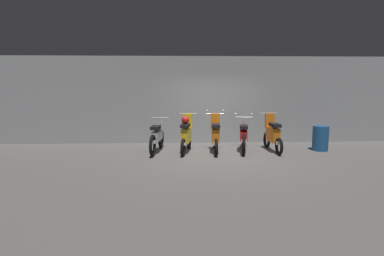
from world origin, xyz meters
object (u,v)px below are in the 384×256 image
Objects in this scene: motorbike_slot_2 at (215,135)px; motorbike_slot_1 at (186,134)px; motorbike_slot_3 at (244,135)px; motorbike_slot_4 at (272,135)px; motorbike_slot_0 at (157,136)px; trash_bin at (320,138)px.

motorbike_slot_1 is at bearing 178.55° from motorbike_slot_2.
motorbike_slot_1 is 0.91m from motorbike_slot_2.
motorbike_slot_3 is at bearing 9.14° from motorbike_slot_2.
motorbike_slot_3 is 0.90m from motorbike_slot_4.
trash_bin is (5.18, -0.03, -0.10)m from motorbike_slot_0.
motorbike_slot_1 is at bearing -179.10° from motorbike_slot_4.
motorbike_slot_1 is 4.27m from trash_bin.
motorbike_slot_1 is 0.99× the size of motorbike_slot_2.
motorbike_slot_4 is at bearing -0.76° from motorbike_slot_0.
motorbike_slot_2 is at bearing -170.86° from motorbike_slot_3.
motorbike_slot_0 is 3.62m from motorbike_slot_4.
motorbike_slot_4 is (1.81, 0.07, -0.00)m from motorbike_slot_2.
motorbike_slot_1 is 2.12× the size of trash_bin.
trash_bin is (3.36, 0.09, -0.13)m from motorbike_slot_2.
motorbike_slot_1 reaches higher than motorbike_slot_3.
motorbike_slot_3 is at bearing 3.89° from motorbike_slot_1.
motorbike_slot_1 is at bearing -5.69° from motorbike_slot_0.
motorbike_slot_4 is (2.71, 0.04, -0.04)m from motorbike_slot_1.
trash_bin is (1.56, 0.02, -0.13)m from motorbike_slot_4.
motorbike_slot_2 is 0.87× the size of motorbike_slot_3.
motorbike_slot_3 reaches higher than motorbike_slot_0.
motorbike_slot_1 and motorbike_slot_4 have the same top height.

